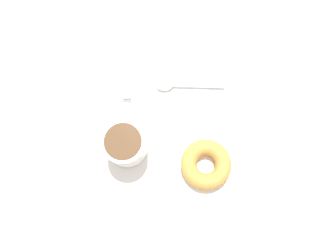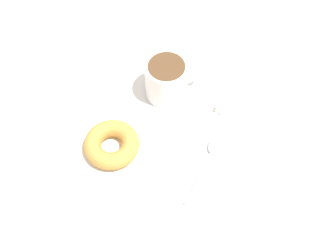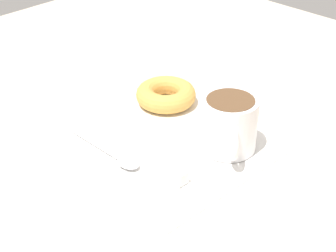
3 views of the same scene
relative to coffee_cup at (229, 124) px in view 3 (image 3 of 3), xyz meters
The scene contains 6 objects.
ground_plane 11.99cm from the coffee_cup, 112.45° to the left, with size 120.00×120.00×2.00cm, color beige.
napkin 9.87cm from the coffee_cup, 117.25° to the left, with size 28.98×28.98×0.30cm, color white.
coffee_cup is the anchor object (origin of this frame).
donut 15.97cm from the coffee_cup, 78.77° to the left, with size 9.70×9.70×3.05cm, color gold.
spoon 16.18cm from the coffee_cup, 145.07° to the left, with size 2.41×14.24×0.90cm.
sugar_cube 11.24cm from the coffee_cup, behind, with size 1.75×1.75×1.75cm, color white.
Camera 3 is at (-49.20, -50.44, 45.19)cm, focal length 60.00 mm.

